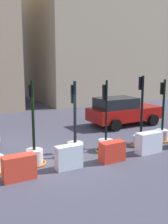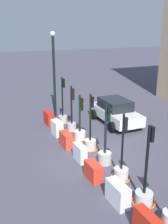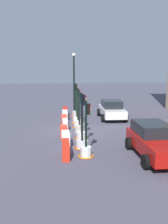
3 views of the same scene
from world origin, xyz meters
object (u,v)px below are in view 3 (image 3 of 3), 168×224
object	(u,v)px
traffic_light_0	(75,111)
traffic_light_6	(82,140)
traffic_light_4	(80,125)
construction_barrier_6	(66,150)
construction_barrier_0	(65,112)
car_white_van	(112,109)
construction_barrier_3	(65,125)
construction_barrier_2	(64,120)
traffic_light_7	(86,148)
traffic_light_3	(78,121)
street_lamp_post	(74,79)
construction_barrier_5	(66,139)
traffic_light_5	(82,132)
traffic_light_2	(77,118)
construction_barrier_4	(64,132)
construction_barrier_1	(65,115)
car_red_compact	(155,140)
traffic_light_1	(77,114)

from	to	relation	value
traffic_light_0	traffic_light_6	world-z (taller)	traffic_light_0
traffic_light_4	construction_barrier_6	world-z (taller)	traffic_light_4
construction_barrier_0	construction_barrier_6	size ratio (longest dim) A/B	1.02
traffic_light_0	car_white_van	size ratio (longest dim) A/B	0.72
construction_barrier_3	car_white_van	bearing A→B (deg)	132.78
construction_barrier_2	traffic_light_7	bearing A→B (deg)	8.87
construction_barrier_0	car_white_van	world-z (taller)	car_white_van
traffic_light_3	construction_barrier_3	distance (m)	1.38
construction_barrier_3	street_lamp_post	distance (m)	7.72
construction_barrier_0	construction_barrier_5	size ratio (longest dim) A/B	1.00
traffic_light_6	traffic_light_7	bearing A→B (deg)	3.88
traffic_light_4	construction_barrier_6	xyz separation A→B (m)	(4.76, -1.03, -0.16)
traffic_light_0	traffic_light_7	xyz separation A→B (m)	(10.83, 0.02, -0.02)
traffic_light_5	traffic_light_4	bearing A→B (deg)	-178.80
traffic_light_2	construction_barrier_4	distance (m)	4.29
construction_barrier_2	construction_barrier_6	size ratio (longest dim) A/B	0.97
traffic_light_5	construction_barrier_2	size ratio (longest dim) A/B	2.81
construction_barrier_1	construction_barrier_6	distance (m)	9.10
traffic_light_0	traffic_light_3	bearing A→B (deg)	-0.24
traffic_light_2	traffic_light_7	xyz separation A→B (m)	(7.74, 0.03, 0.04)
traffic_light_4	traffic_light_6	world-z (taller)	traffic_light_6
construction_barrier_4	street_lamp_post	size ratio (longest dim) A/B	0.16
traffic_light_6	construction_barrier_6	xyz separation A→B (m)	(1.50, -0.96, -0.04)
traffic_light_5	traffic_light_7	world-z (taller)	traffic_light_5
construction_barrier_2	car_red_compact	size ratio (longest dim) A/B	0.24
traffic_light_3	construction_barrier_3	size ratio (longest dim) A/B	3.17
traffic_light_5	construction_barrier_3	world-z (taller)	traffic_light_5
traffic_light_2	traffic_light_4	world-z (taller)	traffic_light_4
construction_barrier_1	construction_barrier_3	world-z (taller)	construction_barrier_1
street_lamp_post	construction_barrier_6	bearing A→B (deg)	-4.52
traffic_light_3	traffic_light_5	xyz separation A→B (m)	(3.14, 0.04, -0.03)
construction_barrier_1	construction_barrier_2	world-z (taller)	construction_barrier_1
traffic_light_3	construction_barrier_4	distance (m)	2.93
traffic_light_3	construction_barrier_2	world-z (taller)	traffic_light_3
construction_barrier_2	car_red_compact	world-z (taller)	car_red_compact
construction_barrier_3	street_lamp_post	bearing A→B (deg)	172.13
traffic_light_4	car_red_compact	bearing A→B (deg)	36.38
construction_barrier_1	construction_barrier_3	distance (m)	3.61
construction_barrier_4	car_red_compact	bearing A→B (deg)	50.83
traffic_light_1	construction_barrier_1	size ratio (longest dim) A/B	2.72
traffic_light_7	construction_barrier_5	distance (m)	2.00
construction_barrier_6	car_red_compact	world-z (taller)	car_red_compact
traffic_light_3	construction_barrier_0	world-z (taller)	traffic_light_3
traffic_light_5	construction_barrier_6	size ratio (longest dim) A/B	2.72
traffic_light_2	construction_barrier_5	bearing A→B (deg)	-9.44
construction_barrier_2	construction_barrier_3	world-z (taller)	construction_barrier_3
traffic_light_0	construction_barrier_5	distance (m)	9.17
traffic_light_4	car_red_compact	xyz separation A→B (m)	(4.84, 3.57, 0.24)
construction_barrier_1	construction_barrier_2	size ratio (longest dim) A/B	1.01
traffic_light_2	traffic_light_3	xyz separation A→B (m)	(1.44, -0.00, 0.03)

